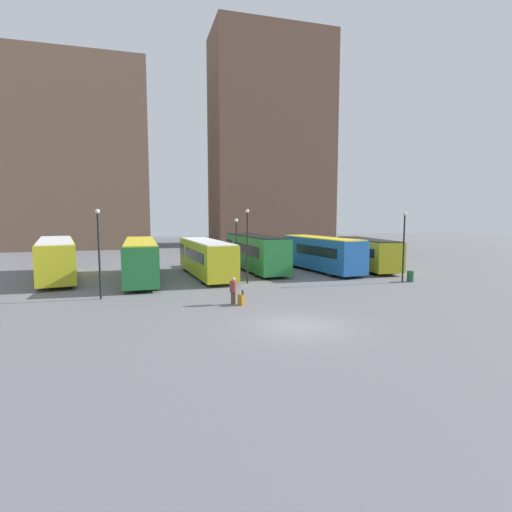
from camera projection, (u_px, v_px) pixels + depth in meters
name	position (u px, v px, depth m)	size (l,w,h in m)	color
ground_plane	(298.00, 326.00, 18.56)	(160.00, 160.00, 0.00)	slate
building_block_left	(79.00, 157.00, 61.76)	(20.44, 12.42, 28.19)	#7F604C
building_block_right	(271.00, 141.00, 70.07)	(20.42, 11.36, 35.98)	brown
bus_0	(56.00, 257.00, 32.17)	(4.63, 12.38, 3.19)	gold
bus_1	(140.00, 258.00, 31.68)	(2.44, 12.12, 3.15)	#237A38
bus_2	(206.00, 257.00, 33.34)	(3.22, 11.16, 3.03)	gold
bus_3	(255.00, 252.00, 36.82)	(3.07, 11.30, 3.28)	#237A38
bus_4	(321.00, 253.00, 36.45)	(3.84, 10.50, 3.13)	#1E56A3
bus_5	(367.00, 253.00, 37.54)	(3.30, 9.42, 2.92)	gold
traveler	(233.00, 288.00, 23.03)	(0.52, 0.52, 1.58)	#4C3828
suitcase	(241.00, 300.00, 22.87)	(0.34, 0.46, 0.89)	#B27A1E
lamp_post_0	(99.00, 246.00, 24.15)	(0.28, 0.28, 5.50)	black
lamp_post_1	(236.00, 244.00, 30.84)	(0.28, 0.28, 4.88)	black
lamp_post_2	(404.00, 241.00, 30.19)	(0.28, 0.28, 5.37)	black
lamp_post_3	(247.00, 240.00, 29.80)	(0.28, 0.28, 5.58)	black
trash_bin	(410.00, 276.00, 30.86)	(0.52, 0.52, 0.85)	#285633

